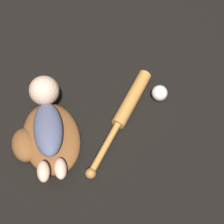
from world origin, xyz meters
name	(u,v)px	position (x,y,z in m)	size (l,w,h in m)	color
ground_plane	(58,145)	(0.00, 0.00, 0.00)	(6.00, 6.00, 0.00)	black
baseball_glove	(47,139)	(0.01, 0.04, 0.04)	(0.35, 0.30, 0.08)	brown
baby_figure	(47,115)	(0.07, 0.02, 0.13)	(0.42, 0.12, 0.12)	#4C516B
baseball_bat	(126,109)	(0.12, -0.30, 0.03)	(0.46, 0.33, 0.06)	#C6843D
baseball	(160,93)	(0.17, -0.45, 0.03)	(0.07, 0.07, 0.07)	white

